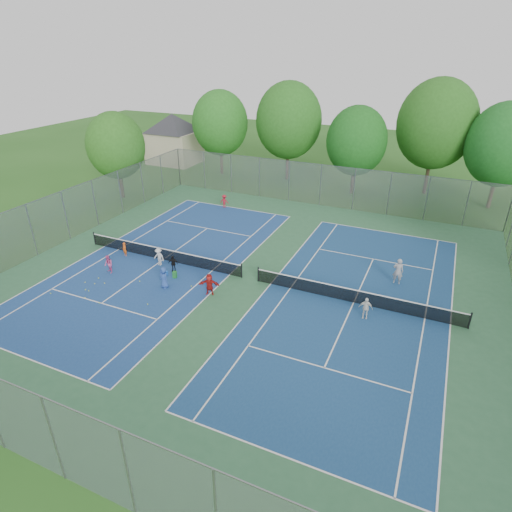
{
  "coord_description": "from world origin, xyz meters",
  "views": [
    {
      "loc": [
        10.61,
        -22.53,
        14.28
      ],
      "look_at": [
        0.0,
        1.0,
        1.3
      ],
      "focal_mm": 30.0,
      "sensor_mm": 36.0,
      "label": 1
    }
  ],
  "objects_px": {
    "net_left": "(163,254)",
    "ball_hopper": "(175,275)",
    "ball_crate": "(165,273)",
    "instructor": "(398,271)",
    "net_right": "(354,296)"
  },
  "relations": [
    {
      "from": "net_left",
      "to": "ball_crate",
      "type": "bearing_deg",
      "value": -52.09
    },
    {
      "from": "net_left",
      "to": "net_right",
      "type": "xyz_separation_m",
      "value": [
        14.0,
        0.0,
        0.0
      ]
    },
    {
      "from": "net_right",
      "to": "instructor",
      "type": "distance_m",
      "value": 4.07
    },
    {
      "from": "net_right",
      "to": "ball_crate",
      "type": "xyz_separation_m",
      "value": [
        -12.55,
        -1.87,
        -0.31
      ]
    },
    {
      "from": "instructor",
      "to": "net_left",
      "type": "bearing_deg",
      "value": 10.61
    },
    {
      "from": "net_right",
      "to": "instructor",
      "type": "xyz_separation_m",
      "value": [
        2.02,
        3.5,
        0.45
      ]
    },
    {
      "from": "net_left",
      "to": "instructor",
      "type": "bearing_deg",
      "value": 12.32
    },
    {
      "from": "net_right",
      "to": "ball_crate",
      "type": "relative_size",
      "value": 38.3
    },
    {
      "from": "net_left",
      "to": "net_right",
      "type": "height_order",
      "value": "same"
    },
    {
      "from": "net_right",
      "to": "ball_hopper",
      "type": "relative_size",
      "value": 27.12
    },
    {
      "from": "ball_hopper",
      "to": "instructor",
      "type": "distance_m",
      "value": 14.76
    },
    {
      "from": "net_right",
      "to": "ball_hopper",
      "type": "bearing_deg",
      "value": -170.83
    },
    {
      "from": "ball_hopper",
      "to": "instructor",
      "type": "xyz_separation_m",
      "value": [
        13.72,
        5.39,
        0.67
      ]
    },
    {
      "from": "net_left",
      "to": "ball_hopper",
      "type": "relative_size",
      "value": 27.12
    },
    {
      "from": "ball_hopper",
      "to": "net_right",
      "type": "bearing_deg",
      "value": 9.17
    }
  ]
}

